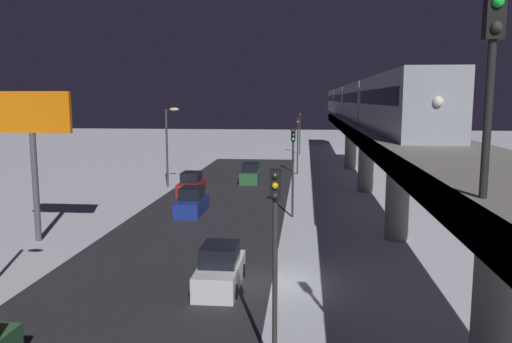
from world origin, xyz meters
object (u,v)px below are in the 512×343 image
sedan_green_2 (250,174)px  sedan_white (220,270)px  traffic_light_near (275,243)px  traffic_light_mid (293,159)px  sedan_blue (192,203)px  traffic_light_far (298,137)px  subway_train (355,101)px  rail_signal (492,60)px  commercial_billboard (32,127)px  traffic_light_distant (300,127)px  sedan_red (191,185)px

sedan_green_2 → sedan_white: bearing=-86.5°
traffic_light_near → traffic_light_mid: bearing=-90.0°
sedan_blue → traffic_light_far: size_ratio=0.69×
subway_train → rail_signal: bearing=87.7°
sedan_green_2 → commercial_billboard: bearing=-114.3°
sedan_white → commercial_billboard: 15.03m
traffic_light_near → commercial_billboard: (15.06, -13.58, 2.63)m
traffic_light_distant → subway_train: bearing=108.5°
rail_signal → sedan_white: bearing=-57.3°
sedan_blue → commercial_billboard: 12.66m
sedan_white → traffic_light_near: size_ratio=0.68×
rail_signal → traffic_light_far: size_ratio=0.62×
traffic_light_near → commercial_billboard: size_ratio=0.72×
sedan_green_2 → sedan_blue: 14.98m
subway_train → sedan_white: size_ratio=17.11×
traffic_light_mid → sedan_green_2: bearing=-72.9°
sedan_white → sedan_green_2: (1.80, -29.34, 0.01)m
sedan_white → traffic_light_far: (-2.90, -35.30, 3.41)m
subway_train → sedan_green_2: subway_train is taller
traffic_light_mid → traffic_light_near: bearing=90.0°
commercial_billboard → rail_signal: bearing=137.5°
sedan_red → traffic_light_distant: traffic_light_distant is taller
traffic_light_mid → traffic_light_far: (0.00, -21.22, 0.00)m
sedan_white → sedan_blue: size_ratio=0.97×
sedan_blue → traffic_light_far: (-7.50, -20.68, 3.40)m
subway_train → sedan_blue: bearing=58.6°
sedan_white → rail_signal: bearing=-57.3°
sedan_blue → traffic_light_distant: size_ratio=0.69×
sedan_blue → sedan_red: bearing=-77.0°
rail_signal → traffic_light_distant: 68.27m
subway_train → sedan_blue: (13.92, 22.77, -7.46)m
sedan_green_2 → commercial_billboard: size_ratio=0.49×
rail_signal → traffic_light_mid: bearing=-80.2°
sedan_green_2 → traffic_light_far: bearing=51.7°
sedan_red → sedan_green_2: bearing=-123.6°
sedan_white → traffic_light_near: traffic_light_near is taller
sedan_red → traffic_light_mid: size_ratio=0.71×
traffic_light_distant → commercial_billboard: commercial_billboard is taller
rail_signal → traffic_light_distant: (4.42, -67.94, -5.00)m
sedan_white → sedan_green_2: bearing=93.5°
sedan_white → sedan_blue: same height
sedan_blue → sedan_green_2: bearing=-100.8°
sedan_green_2 → subway_train: bearing=35.9°
subway_train → sedan_red: 22.95m
traffic_light_near → traffic_light_distant: (0.00, -63.65, 0.00)m
sedan_blue → subway_train: bearing=-121.4°
subway_train → traffic_light_near: 45.16m
traffic_light_distant → sedan_white: bearing=87.1°
rail_signal → traffic_light_near: rail_signal is taller
sedan_white → commercial_billboard: size_ratio=0.49×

